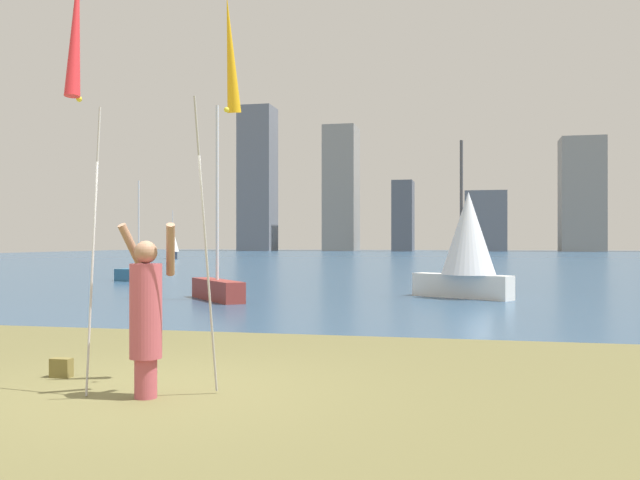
{
  "coord_description": "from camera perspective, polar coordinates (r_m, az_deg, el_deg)",
  "views": [
    {
      "loc": [
        3.5,
        -7.0,
        1.64
      ],
      "look_at": [
        -0.04,
        8.86,
        1.66
      ],
      "focal_mm": 39.22,
      "sensor_mm": 36.0,
      "label": 1
    }
  ],
  "objects": [
    {
      "name": "ground",
      "position": [
        58.09,
        9.14,
        -1.76
      ],
      "size": [
        120.0,
        138.0,
        0.12
      ],
      "color": "brown"
    },
    {
      "name": "person",
      "position": [
        7.55,
        -14.0,
        -5.7
      ],
      "size": [
        0.67,
        0.5,
        1.83
      ],
      "rotation": [
        0.0,
        0.0,
        -0.26
      ],
      "color": "#B24C59",
      "rests_on": "ground"
    },
    {
      "name": "kite_flag_left",
      "position": [
        7.88,
        -19.25,
        15.41
      ],
      "size": [
        0.16,
        0.63,
        4.59
      ],
      "color": "#B2B2B7",
      "rests_on": "ground"
    },
    {
      "name": "kite_flag_right",
      "position": [
        8.2,
        -7.41,
        14.11
      ],
      "size": [
        0.16,
        1.26,
        4.4
      ],
      "color": "#B2B2B7",
      "rests_on": "ground"
    },
    {
      "name": "bag",
      "position": [
        9.07,
        -20.36,
        -9.75
      ],
      "size": [
        0.25,
        0.14,
        0.23
      ],
      "color": "olive",
      "rests_on": "ground"
    },
    {
      "name": "sailboat_0",
      "position": [
        30.23,
        -14.58,
        -2.65
      ],
      "size": [
        1.21,
        2.23,
        4.18
      ],
      "color": "#2D6084",
      "rests_on": "ground"
    },
    {
      "name": "sailboat_1",
      "position": [
        20.4,
        11.92,
        -0.15
      ],
      "size": [
        2.93,
        2.21,
        4.54
      ],
      "color": "white",
      "rests_on": "ground"
    },
    {
      "name": "sailboat_4",
      "position": [
        19.56,
        -8.38,
        -3.74
      ],
      "size": [
        2.32,
        2.64,
        5.4
      ],
      "color": "maroon",
      "rests_on": "ground"
    },
    {
      "name": "sailboat_7",
      "position": [
        66.39,
        -11.94,
        -0.33
      ],
      "size": [
        1.73,
        2.48,
        4.47
      ],
      "color": "#333D51",
      "rests_on": "ground"
    },
    {
      "name": "skyline_tower_0",
      "position": [
        119.65,
        -5.12,
        4.99
      ],
      "size": [
        5.7,
        5.52,
        24.44
      ],
      "color": "slate",
      "rests_on": "ground"
    },
    {
      "name": "skyline_tower_1",
      "position": [
        118.06,
        1.75,
        4.2
      ],
      "size": [
        5.36,
        6.53,
        20.92
      ],
      "color": "gray",
      "rests_on": "ground"
    },
    {
      "name": "skyline_tower_2",
      "position": [
        113.06,
        6.8,
        1.95
      ],
      "size": [
        3.27,
        4.78,
        11.31
      ],
      "color": "#565B66",
      "rests_on": "ground"
    },
    {
      "name": "skyline_tower_3",
      "position": [
        115.12,
        13.37,
        1.51
      ],
      "size": [
        6.59,
        3.95,
        9.69
      ],
      "color": "slate",
      "rests_on": "ground"
    },
    {
      "name": "skyline_tower_4",
      "position": [
        118.66,
        20.58,
        3.49
      ],
      "size": [
        6.68,
        6.13,
        18.04
      ],
      "color": "gray",
      "rests_on": "ground"
    }
  ]
}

